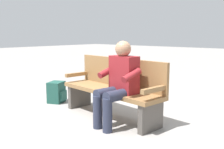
# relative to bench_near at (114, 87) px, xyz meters

# --- Properties ---
(ground_plane) EXTENTS (40.00, 40.00, 0.00)m
(ground_plane) POSITION_rel_bench_near_xyz_m (0.01, 0.07, -0.46)
(ground_plane) COLOR gray
(bench_near) EXTENTS (1.84, 0.68, 0.90)m
(bench_near) POSITION_rel_bench_near_xyz_m (0.00, 0.00, 0.00)
(bench_near) COLOR olive
(bench_near) RESTS_ON ground
(person_seated) EXTENTS (0.60, 0.60, 1.18)m
(person_seated) POSITION_rel_bench_near_xyz_m (-0.32, 0.27, 0.17)
(person_seated) COLOR maroon
(person_seated) RESTS_ON ground
(backpack) EXTENTS (0.36, 0.37, 0.39)m
(backpack) POSITION_rel_bench_near_xyz_m (1.34, 0.06, -0.27)
(backpack) COLOR #1E4C42
(backpack) RESTS_ON ground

